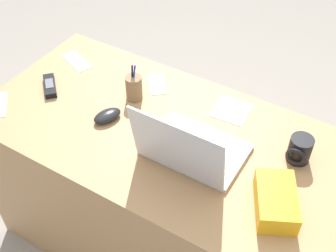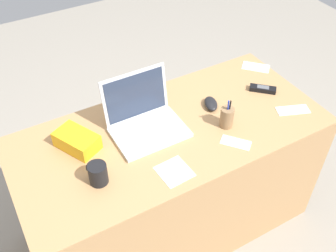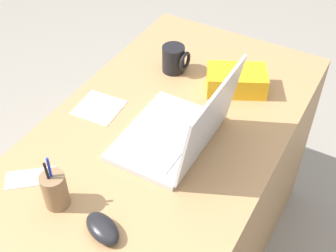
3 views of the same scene
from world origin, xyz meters
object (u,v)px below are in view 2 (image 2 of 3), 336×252
object	(u,v)px
laptop	(145,120)
coffee_mug_white	(98,173)
cordless_phone	(263,89)
computer_mouse	(211,104)
pen_holder	(227,117)
snack_bag	(77,141)

from	to	relation	value
laptop	coffee_mug_white	bearing A→B (deg)	-148.71
laptop	coffee_mug_white	size ratio (longest dim) A/B	3.51
laptop	cordless_phone	world-z (taller)	laptop
coffee_mug_white	cordless_phone	world-z (taller)	coffee_mug_white
computer_mouse	coffee_mug_white	distance (m)	0.70
cordless_phone	laptop	bearing A→B (deg)	175.96
computer_mouse	pen_holder	world-z (taller)	pen_holder
pen_holder	coffee_mug_white	bearing A→B (deg)	-178.48
computer_mouse	cordless_phone	distance (m)	0.31
pen_holder	computer_mouse	bearing A→B (deg)	83.74
coffee_mug_white	snack_bag	size ratio (longest dim) A/B	0.49
cordless_phone	snack_bag	xyz separation A→B (m)	(-1.00, 0.09, 0.03)
computer_mouse	snack_bag	xyz separation A→B (m)	(-0.68, 0.06, 0.02)
computer_mouse	pen_holder	bearing A→B (deg)	-74.61
computer_mouse	snack_bag	distance (m)	0.69
laptop	snack_bag	bearing A→B (deg)	172.82
cordless_phone	pen_holder	xyz separation A→B (m)	(-0.33, -0.13, 0.04)
laptop	computer_mouse	xyz separation A→B (m)	(0.36, -0.02, -0.04)
computer_mouse	pen_holder	xyz separation A→B (m)	(-0.02, -0.15, 0.03)
cordless_phone	pen_holder	bearing A→B (deg)	-159.04
laptop	computer_mouse	world-z (taller)	laptop
laptop	coffee_mug_white	world-z (taller)	laptop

